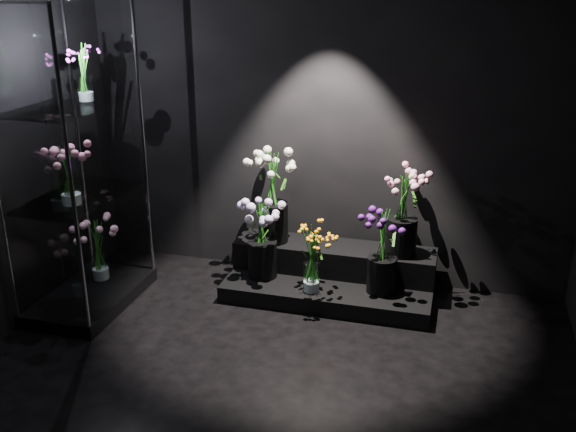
% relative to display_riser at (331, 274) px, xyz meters
% --- Properties ---
extents(floor, '(4.00, 4.00, 0.00)m').
position_rel_display_riser_xyz_m(floor, '(-0.15, -1.67, -0.15)').
color(floor, black).
rests_on(floor, ground).
extents(wall_back, '(4.00, 0.00, 4.00)m').
position_rel_display_riser_xyz_m(wall_back, '(-0.15, 0.33, 1.25)').
color(wall_back, black).
rests_on(wall_back, floor).
extents(display_riser, '(1.66, 0.74, 0.37)m').
position_rel_display_riser_xyz_m(display_riser, '(0.00, 0.00, 0.00)').
color(display_riser, black).
rests_on(display_riser, floor).
extents(display_case, '(0.63, 1.05, 2.31)m').
position_rel_display_riser_xyz_m(display_case, '(-1.81, -0.70, 1.00)').
color(display_case, black).
rests_on(display_case, floor).
extents(bouquet_orange_bells, '(0.28, 0.28, 0.55)m').
position_rel_display_riser_xyz_m(bouquet_orange_bells, '(-0.10, -0.31, 0.27)').
color(bouquet_orange_bells, white).
rests_on(bouquet_orange_bells, display_riser).
extents(bouquet_lilac, '(0.44, 0.44, 0.63)m').
position_rel_display_riser_xyz_m(bouquet_lilac, '(-0.54, -0.15, 0.35)').
color(bouquet_lilac, black).
rests_on(bouquet_lilac, display_riser).
extents(bouquet_purple, '(0.36, 0.36, 0.67)m').
position_rel_display_riser_xyz_m(bouquet_purple, '(0.43, -0.17, 0.35)').
color(bouquet_purple, black).
rests_on(bouquet_purple, display_riser).
extents(bouquet_cream_roses, '(0.43, 0.43, 0.76)m').
position_rel_display_riser_xyz_m(bouquet_cream_roses, '(-0.51, 0.06, 0.65)').
color(bouquet_cream_roses, black).
rests_on(bouquet_cream_roses, display_riser).
extents(bouquet_pink_roses, '(0.34, 0.34, 0.69)m').
position_rel_display_riser_xyz_m(bouquet_pink_roses, '(0.54, 0.07, 0.60)').
color(bouquet_pink_roses, black).
rests_on(bouquet_pink_roses, display_riser).
extents(bouquet_case_pink, '(0.30, 0.30, 0.43)m').
position_rel_display_riser_xyz_m(bouquet_case_pink, '(-1.75, -0.88, 0.97)').
color(bouquet_case_pink, white).
rests_on(bouquet_case_pink, display_case).
extents(bouquet_case_magenta, '(0.25, 0.25, 0.41)m').
position_rel_display_riser_xyz_m(bouquet_case_magenta, '(-1.78, -0.51, 1.64)').
color(bouquet_case_magenta, white).
rests_on(bouquet_case_magenta, display_case).
extents(bouquet_case_base_pink, '(0.40, 0.40, 0.50)m').
position_rel_display_riser_xyz_m(bouquet_case_base_pink, '(-1.84, -0.49, 0.22)').
color(bouquet_case_base_pink, white).
rests_on(bouquet_case_base_pink, display_case).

